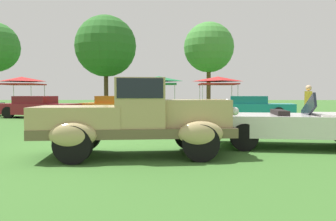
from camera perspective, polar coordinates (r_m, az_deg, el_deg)
The scene contains 13 objects.
ground_plane at distance 8.08m, azimuth -10.29°, elevation -6.89°, with size 120.00×120.00×0.00m, color #386628.
feature_pickup_truck at distance 7.29m, azimuth -5.46°, elevation -1.08°, with size 4.42×2.17×1.70m.
neighbor_convertible at distance 9.14m, azimuth 22.09°, elevation -2.26°, with size 4.77×2.26×1.40m.
show_car_burgundy at distance 20.01m, azimuth -21.54°, elevation 0.55°, with size 4.79×2.72×1.22m.
show_car_orange at distance 19.66m, azimuth -8.66°, elevation 0.68°, with size 4.78×2.67×1.22m.
show_car_teal at distance 19.22m, azimuth 14.09°, elevation 0.57°, with size 4.74×2.45×1.22m.
spectator_between_cars at distance 13.69m, azimuth -3.79°, elevation 1.03°, with size 0.32×0.44×1.69m.
spectator_by_row at distance 13.63m, azimuth 22.98°, elevation 0.79°, with size 0.40×0.47×1.69m.
canopy_tent_left_field at distance 29.33m, azimuth -23.88°, elevation 4.77°, with size 2.95×2.95×2.71m.
canopy_tent_center_field at distance 25.99m, azimuth -1.63°, elevation 5.29°, with size 2.81×2.81×2.71m.
canopy_tent_right_field at distance 26.81m, azimuth 8.59°, elevation 5.19°, with size 2.98×2.98×2.71m.
treeline_mid_left at distance 34.94m, azimuth -10.67°, elevation 10.81°, with size 6.22×6.22×9.29m.
treeline_center at distance 35.56m, azimuth 7.04°, elevation 10.70°, with size 5.23×5.23×8.81m.
Camera 1 is at (1.58, -7.80, 1.38)m, focal length 35.43 mm.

